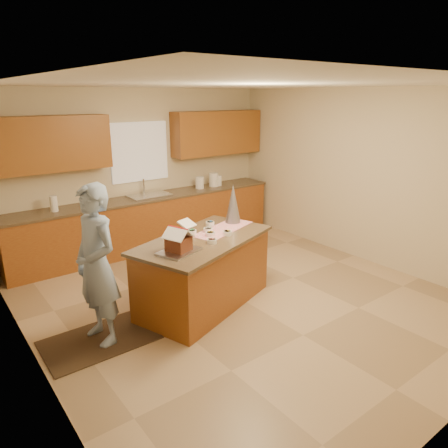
{
  "coord_description": "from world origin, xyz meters",
  "views": [
    {
      "loc": [
        -3.18,
        -3.83,
        2.58
      ],
      "look_at": [
        -0.1,
        0.2,
        1.0
      ],
      "focal_mm": 33.2,
      "sensor_mm": 36.0,
      "label": 1
    }
  ],
  "objects_px": {
    "island_base": "(204,273)",
    "tinsel_tree": "(233,204)",
    "boy": "(97,265)",
    "gingerbread_house": "(179,242)"
  },
  "relations": [
    {
      "from": "island_base",
      "to": "tinsel_tree",
      "type": "relative_size",
      "value": 3.27
    },
    {
      "from": "boy",
      "to": "tinsel_tree",
      "type": "bearing_deg",
      "value": 89.57
    },
    {
      "from": "tinsel_tree",
      "to": "boy",
      "type": "bearing_deg",
      "value": -171.96
    },
    {
      "from": "tinsel_tree",
      "to": "gingerbread_house",
      "type": "bearing_deg",
      "value": -156.39
    },
    {
      "from": "island_base",
      "to": "boy",
      "type": "xyz_separation_m",
      "value": [
        -1.35,
        0.01,
        0.45
      ]
    },
    {
      "from": "gingerbread_house",
      "to": "island_base",
      "type": "bearing_deg",
      "value": 24.5
    },
    {
      "from": "island_base",
      "to": "tinsel_tree",
      "type": "bearing_deg",
      "value": 3.67
    },
    {
      "from": "island_base",
      "to": "gingerbread_house",
      "type": "relative_size",
      "value": 5.07
    },
    {
      "from": "boy",
      "to": "gingerbread_house",
      "type": "bearing_deg",
      "value": 66.55
    },
    {
      "from": "island_base",
      "to": "boy",
      "type": "height_order",
      "value": "boy"
    }
  ]
}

